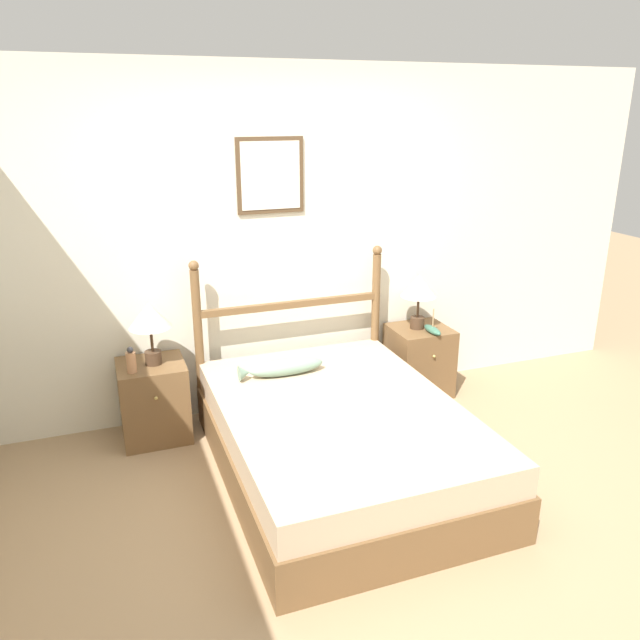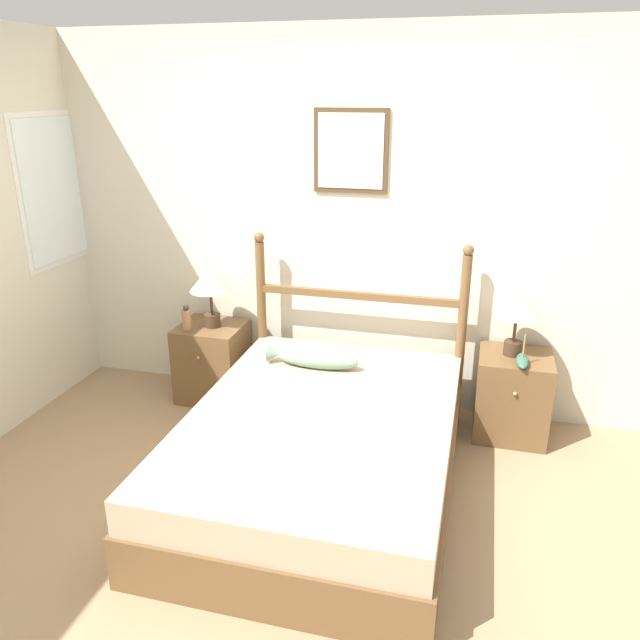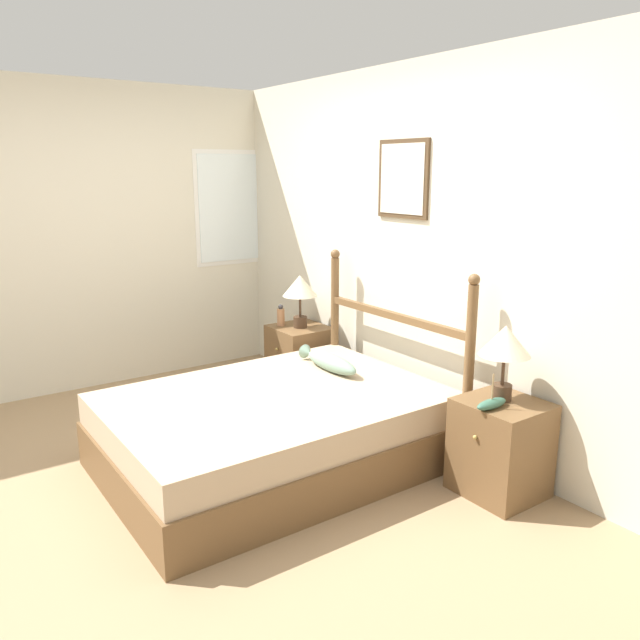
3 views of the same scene
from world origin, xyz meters
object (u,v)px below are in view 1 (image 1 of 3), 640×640
object	(u,v)px
table_lamp_right	(419,289)
fish_pillow	(283,367)
model_boat	(432,330)
bed	(340,440)
nightstand_left	(154,401)
nightstand_right	(419,360)
bottle	(131,361)
table_lamp_left	(150,319)

from	to	relation	value
table_lamp_right	fish_pillow	xyz separation A→B (m)	(-1.22, -0.33, -0.36)
model_boat	table_lamp_right	bearing A→B (deg)	110.14
bed	model_boat	size ratio (longest dim) A/B	9.18
nightstand_left	table_lamp_right	world-z (taller)	table_lamp_right
nightstand_left	fish_pillow	xyz separation A→B (m)	(0.86, -0.31, 0.25)
nightstand_right	bottle	distance (m)	2.27
table_lamp_right	bottle	distance (m)	2.22
nightstand_right	fish_pillow	xyz separation A→B (m)	(-1.25, -0.31, 0.25)
bed	table_lamp_left	size ratio (longest dim) A/B	4.65
bottle	model_boat	size ratio (longest dim) A/B	0.81
bed	table_lamp_right	xyz separation A→B (m)	(1.03, 0.90, 0.66)
table_lamp_left	table_lamp_right	world-z (taller)	same
bed	table_lamp_left	xyz separation A→B (m)	(-1.03, 0.88, 0.66)
bed	table_lamp_left	distance (m)	1.51
nightstand_right	bed	bearing A→B (deg)	-139.90
nightstand_left	fish_pillow	distance (m)	0.95
bed	table_lamp_left	bearing A→B (deg)	139.54
bed	bottle	size ratio (longest dim) A/B	11.31
bed	nightstand_right	world-z (taller)	nightstand_right
bed	nightstand_left	distance (m)	1.38
bed	fish_pillow	world-z (taller)	fish_pillow
nightstand_left	model_boat	bearing A→B (deg)	-3.69
bottle	bed	bearing A→B (deg)	-33.54
table_lamp_left	model_boat	world-z (taller)	table_lamp_left
bed	nightstand_right	xyz separation A→B (m)	(1.05, 0.89, 0.05)
table_lamp_right	table_lamp_left	bearing A→B (deg)	-179.46
bottle	fish_pillow	world-z (taller)	bottle
bottle	model_boat	world-z (taller)	model_boat
bed	fish_pillow	size ratio (longest dim) A/B	3.41
model_boat	table_lamp_left	bearing A→B (deg)	176.49
nightstand_right	bottle	bearing A→B (deg)	-177.33
bed	table_lamp_right	bearing A→B (deg)	41.25
bed	table_lamp_left	world-z (taller)	table_lamp_left
nightstand_left	table_lamp_right	xyz separation A→B (m)	(2.08, 0.01, 0.61)
model_boat	fish_pillow	world-z (taller)	model_boat
table_lamp_right	bottle	xyz separation A→B (m)	(-2.21, -0.12, -0.25)
table_lamp_left	bottle	world-z (taller)	table_lamp_left
nightstand_left	table_lamp_left	bearing A→B (deg)	-19.65
bottle	model_boat	bearing A→B (deg)	-0.85
table_lamp_left	bottle	bearing A→B (deg)	-147.53
model_boat	nightstand_left	bearing A→B (deg)	176.31
table_lamp_left	model_boat	distance (m)	2.14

